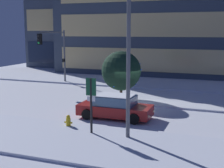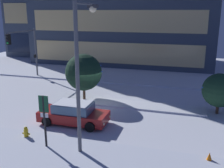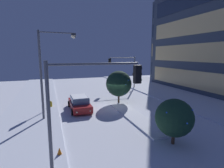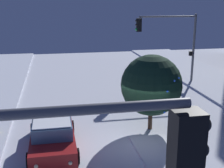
% 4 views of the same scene
% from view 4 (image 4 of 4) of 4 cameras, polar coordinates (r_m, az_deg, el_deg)
% --- Properties ---
extents(ground, '(52.00, 52.00, 0.00)m').
position_cam_4_polar(ground, '(14.97, 5.42, -10.48)').
color(ground, silver).
extents(car_near, '(4.73, 2.11, 1.49)m').
position_cam_4_polar(car_near, '(14.13, -11.06, -9.16)').
color(car_near, maroon).
rests_on(car_near, ground).
extents(traffic_light_corner_far_left, '(0.32, 4.96, 5.52)m').
position_cam_4_polar(traffic_light_corner_far_left, '(24.49, 10.93, 8.83)').
color(traffic_light_corner_far_left, '#565960').
rests_on(traffic_light_corner_far_left, ground).
extents(decorated_tree_median, '(3.15, 3.11, 3.93)m').
position_cam_4_polar(decorated_tree_median, '(15.51, 7.37, -0.23)').
color(decorated_tree_median, '#473323').
rests_on(decorated_tree_median, ground).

